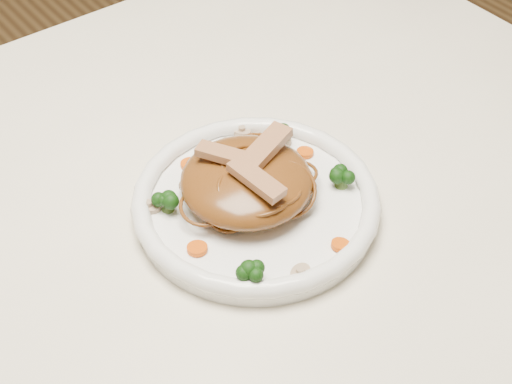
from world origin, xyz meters
TOP-DOWN VIEW (x-y plane):
  - table at (0.00, 0.00)m, footprint 1.20×0.80m
  - plate at (0.09, -0.07)m, footprint 0.31×0.31m
  - noodle_mound at (0.08, -0.05)m, footprint 0.18×0.18m
  - chicken_a at (0.11, -0.05)m, footprint 0.08×0.05m
  - chicken_b at (0.07, -0.03)m, footprint 0.05×0.06m
  - chicken_c at (0.07, -0.08)m, footprint 0.03×0.07m
  - broccoli_0 at (0.16, -0.01)m, footprint 0.03×0.03m
  - broccoli_1 at (0.01, -0.02)m, footprint 0.03×0.03m
  - broccoli_2 at (0.02, -0.15)m, footprint 0.03×0.03m
  - broccoli_3 at (0.17, -0.10)m, footprint 0.03×0.03m
  - carrot_0 at (0.14, 0.01)m, footprint 0.03×0.03m
  - carrot_1 at (-0.00, -0.08)m, footprint 0.03×0.03m
  - carrot_2 at (0.18, -0.04)m, footprint 0.02×0.02m
  - carrot_3 at (0.06, 0.02)m, footprint 0.03×0.03m
  - carrot_4 at (0.11, -0.17)m, footprint 0.03×0.03m
  - mushroom_0 at (0.06, -0.17)m, footprint 0.03×0.03m
  - mushroom_1 at (0.17, -0.01)m, footprint 0.03×0.03m
  - mushroom_2 at (-0.01, -0.01)m, footprint 0.03×0.03m
  - mushroom_3 at (0.14, 0.03)m, footprint 0.03×0.03m

SIDE VIEW (x-z plane):
  - table at x=0.00m, z-range 0.28..1.03m
  - plate at x=0.09m, z-range 0.75..0.77m
  - carrot_0 at x=0.14m, z-range 0.77..0.77m
  - carrot_1 at x=0.00m, z-range 0.77..0.77m
  - carrot_2 at x=0.18m, z-range 0.77..0.77m
  - carrot_3 at x=0.06m, z-range 0.77..0.77m
  - carrot_4 at x=0.11m, z-range 0.77..0.77m
  - mushroom_0 at x=0.06m, z-range 0.77..0.77m
  - mushroom_1 at x=0.17m, z-range 0.77..0.77m
  - mushroom_2 at x=-0.01m, z-range 0.77..0.77m
  - mushroom_3 at x=0.14m, z-range 0.77..0.77m
  - broccoli_2 at x=0.02m, z-range 0.77..0.79m
  - broccoli_1 at x=0.01m, z-range 0.77..0.79m
  - broccoli_3 at x=0.17m, z-range 0.77..0.80m
  - broccoli_0 at x=0.16m, z-range 0.77..0.80m
  - noodle_mound at x=0.08m, z-range 0.77..0.81m
  - chicken_b at x=0.07m, z-range 0.81..0.82m
  - chicken_c at x=0.07m, z-range 0.81..0.82m
  - chicken_a at x=0.11m, z-range 0.81..0.82m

